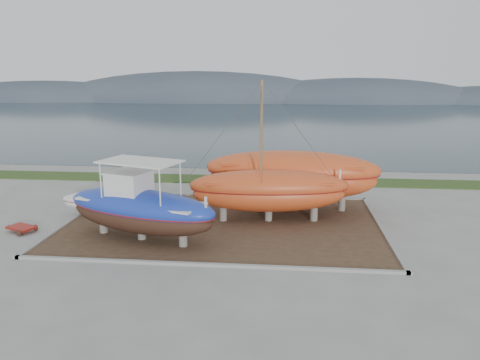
# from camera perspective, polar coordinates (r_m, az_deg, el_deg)

# --- Properties ---
(ground) EXTENTS (140.00, 140.00, 0.00)m
(ground) POSITION_cam_1_polar(r_m,az_deg,el_deg) (23.88, -3.42, -8.44)
(ground) COLOR gray
(ground) RESTS_ON ground
(dirt_patch) EXTENTS (18.00, 12.00, 0.06)m
(dirt_patch) POSITION_cam_1_polar(r_m,az_deg,el_deg) (27.59, -2.12, -5.36)
(dirt_patch) COLOR #422D1E
(dirt_patch) RESTS_ON ground
(curb_frame) EXTENTS (18.60, 12.60, 0.15)m
(curb_frame) POSITION_cam_1_polar(r_m,az_deg,el_deg) (27.58, -2.12, -5.27)
(curb_frame) COLOR gray
(curb_frame) RESTS_ON ground
(grass_strip) EXTENTS (44.00, 3.00, 0.08)m
(grass_strip) POSITION_cam_1_polar(r_m,az_deg,el_deg) (38.60, 0.17, 0.03)
(grass_strip) COLOR #284219
(grass_strip) RESTS_ON ground
(sea) EXTENTS (260.00, 100.00, 0.04)m
(sea) POSITION_cam_1_polar(r_m,az_deg,el_deg) (92.42, 3.42, 7.61)
(sea) COLOR #1B2D37
(sea) RESTS_ON ground
(mountain_ridge) EXTENTS (200.00, 36.00, 20.00)m
(mountain_ridge) POSITION_cam_1_polar(r_m,az_deg,el_deg) (147.24, 4.29, 9.62)
(mountain_ridge) COLOR #333D49
(mountain_ridge) RESTS_ON ground
(blue_caique) EXTENTS (9.24, 5.41, 4.24)m
(blue_caique) POSITION_cam_1_polar(r_m,az_deg,el_deg) (25.01, -12.09, -2.45)
(blue_caique) COLOR #1C37AE
(blue_caique) RESTS_ON dirt_patch
(white_dinghy) EXTENTS (4.73, 2.10, 1.38)m
(white_dinghy) POSITION_cam_1_polar(r_m,az_deg,el_deg) (30.44, -16.68, -2.73)
(white_dinghy) COLOR silver
(white_dinghy) RESTS_ON dirt_patch
(orange_sailboat) EXTENTS (9.62, 3.65, 8.25)m
(orange_sailboat) POSITION_cam_1_polar(r_m,az_deg,el_deg) (27.19, 3.61, 3.38)
(orange_sailboat) COLOR #C0471D
(orange_sailboat) RESTS_ON dirt_patch
(orange_bare_hull) EXTENTS (11.39, 4.01, 3.68)m
(orange_bare_hull) POSITION_cam_1_polar(r_m,az_deg,el_deg) (30.28, 6.31, -0.09)
(orange_bare_hull) COLOR #C0471D
(orange_bare_hull) RESTS_ON dirt_patch
(red_trailer) EXTENTS (2.56, 1.96, 0.32)m
(red_trailer) POSITION_cam_1_polar(r_m,az_deg,el_deg) (28.97, -25.07, -5.45)
(red_trailer) COLOR maroon
(red_trailer) RESTS_ON ground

